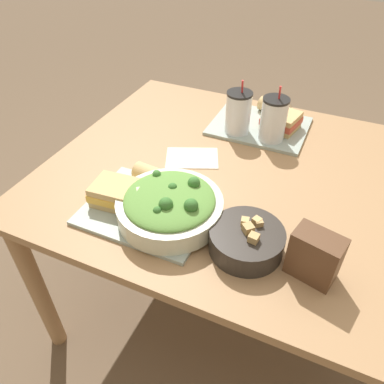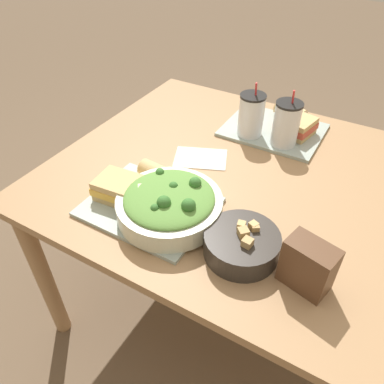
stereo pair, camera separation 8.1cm
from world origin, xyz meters
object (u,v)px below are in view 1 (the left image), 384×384
Objects in this scene: salad_bowl at (170,205)px; drink_cup_dark at (238,114)px; chip_bag at (315,256)px; sandwich_near at (117,193)px; baguette_near at (156,177)px; baguette_far at (274,107)px; soup_bowl at (247,240)px; drink_cup_red at (273,121)px; sandwich_far at (281,120)px; napkin_folded at (192,158)px.

salad_bowl is 1.46× the size of drink_cup_dark.
drink_cup_dark is 1.57× the size of chip_bag.
baguette_near is (0.06, 0.12, -0.00)m from sandwich_near.
baguette_far is (0.11, 0.71, -0.01)m from salad_bowl.
drink_cup_red is at bearing 98.35° from soup_bowl.
baguette_near is at bearing 133.83° from salad_bowl.
soup_bowl is 0.55m from drink_cup_red.
drink_cup_dark is (-0.14, -0.09, 0.04)m from sandwich_far.
salad_bowl is 2.00× the size of sandwich_far.
baguette_far is at bearing 63.38° from sandwich_near.
chip_bag is (0.17, -0.01, 0.03)m from soup_bowl.
soup_bowl is at bearing -154.03° from baguette_far.
sandwich_near is 0.33m from napkin_folded.
napkin_folded is (-0.30, 0.32, -0.03)m from soup_bowl.
sandwich_near is 0.69× the size of napkin_folded.
chip_bag reaches higher than baguette_far.
soup_bowl reaches higher than napkin_folded.
sandwich_far is (0.16, 0.61, -0.01)m from salad_bowl.
soup_bowl is 0.74m from baguette_far.
drink_cup_red is at bearing 128.12° from chip_bag.
sandwich_near is at bearing 157.77° from baguette_near.
sandwich_far reaches higher than baguette_far.
drink_cup_dark is 0.99× the size of drink_cup_red.
soup_bowl is 0.63m from sandwich_far.
drink_cup_red reaches higher than napkin_folded.
drink_cup_dark is 0.25m from napkin_folded.
sandwich_far is 0.10m from drink_cup_red.
sandwich_far is at bearing 82.00° from drink_cup_red.
drink_cup_red is at bearing 0.00° from drink_cup_dark.
salad_bowl is 1.53× the size of soup_bowl.
sandwich_far is at bearing 32.04° from drink_cup_dark.
drink_cup_dark reaches higher than chip_bag.
baguette_far is (0.22, 0.60, 0.00)m from baguette_near.
baguette_far is 0.45m from napkin_folded.
chip_bag is at bearing -142.05° from baguette_far.
chip_bag reaches higher than salad_bowl.
salad_bowl is 0.72m from baguette_far.
chip_bag is at bearing -35.44° from napkin_folded.
drink_cup_red is 0.32m from napkin_folded.
soup_bowl reaches higher than baguette_far.
drink_cup_dark reaches higher than soup_bowl.
sandwich_near is 0.62m from drink_cup_red.
drink_cup_dark is at bearing 68.14° from napkin_folded.
chip_bag reaches higher than soup_bowl.
soup_bowl is 1.30× the size of sandwich_far.
salad_bowl is 0.40m from chip_bag.
soup_bowl is 0.40m from sandwich_near.
sandwich_near is at bearing -108.36° from napkin_folded.
soup_bowl is 1.43× the size of baguette_far.
baguette_far is 1.04× the size of chip_bag.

